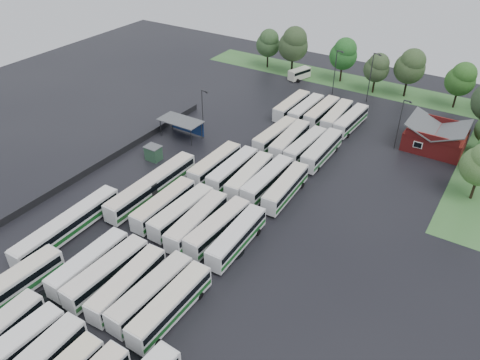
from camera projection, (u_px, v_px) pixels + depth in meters
The scene contains 47 objects.
ground at pixel (182, 230), 65.68m from camera, with size 160.00×160.00×0.00m, color black.
brick_building at pixel (435, 139), 83.98m from camera, with size 10.07×8.60×5.39m.
wash_shed at pixel (182, 122), 87.17m from camera, with size 8.20×4.20×3.58m.
utility_hut at pixel (153, 153), 81.03m from camera, with size 2.70×2.20×2.62m.
grass_strip_north at pixel (360, 84), 110.30m from camera, with size 80.00×10.00×0.01m, color #3B6E32.
west_fence at pixel (110, 158), 80.87m from camera, with size 0.10×50.00×1.20m, color #2D2D30.
bus_r0c1 at pixel (9, 354), 46.88m from camera, with size 3.04×12.10×3.34m.
bus_r1c0 at pixel (89, 263), 57.71m from camera, with size 2.53×11.53×3.20m.
bus_r1c1 at pixel (107, 272), 56.34m from camera, with size 2.85×11.91×3.30m.
bus_r1c2 at pixel (128, 284), 54.82m from camera, with size 3.04×11.69×3.22m.
bus_r1c3 at pixel (151, 293), 53.61m from camera, with size 2.88×12.12×3.35m.
bus_r1c4 at pixel (171, 305), 52.08m from camera, with size 2.58×12.07×3.36m.
bus_r2c0 at pixel (164, 205), 67.71m from camera, with size 2.52×11.74×3.27m.
bus_r2c1 at pixel (182, 212), 66.27m from camera, with size 2.92×11.82×3.27m.
bus_r2c2 at pixel (197, 221), 64.44m from camera, with size 3.10×12.17×3.36m.
bus_r2c3 at pixel (218, 227), 63.43m from camera, with size 3.05×11.98×3.31m.
bus_r2c4 at pixel (237, 237), 61.76m from camera, with size 2.87×11.82×3.27m.
bus_r3c0 at pixel (215, 164), 77.01m from camera, with size 2.63×11.81×3.28m.
bus_r3c1 at pixel (233, 170), 75.61m from camera, with size 2.52×11.78×3.28m.
bus_r3c2 at pixel (249, 176), 73.98m from camera, with size 3.11×11.90×3.28m.
bus_r3c3 at pixel (267, 180), 72.96m from camera, with size 2.75×12.14×3.37m.
bus_r3c4 at pixel (286, 188), 71.34m from camera, with size 2.96×11.82×3.26m.
bus_r4c1 at pixel (275, 135), 85.35m from camera, with size 3.04×11.77×3.25m.
bus_r4c2 at pixel (290, 140), 83.64m from camera, with size 3.10×12.24×3.38m.
bus_r4c3 at pixel (305, 146), 82.10m from camera, with size 2.99×11.70×3.23m.
bus_r4c4 at pixel (322, 150), 80.76m from camera, with size 2.65×12.17×3.38m.
bus_r5c0 at pixel (292, 106), 95.90m from camera, with size 2.62×11.76×3.27m.
bus_r5c1 at pixel (306, 110), 94.50m from camera, with size 2.64×11.62×3.22m.
bus_r5c2 at pixel (322, 112), 93.44m from camera, with size 2.69×11.76×3.26m.
bus_r5c3 at pixel (337, 116), 91.91m from camera, with size 2.92×11.80×3.26m.
bus_r5c4 at pixel (351, 121), 90.44m from camera, with size 2.90×11.59×3.20m.
artic_bus_west_b at pixel (152, 186), 71.63m from camera, with size 2.71×18.03×3.34m.
artic_bus_west_c at pixel (68, 226), 63.79m from camera, with size 2.82×17.32×3.20m.
minibus at pixel (299, 73), 112.27m from camera, with size 3.84×6.14×2.52m.
tree_north_0 at pixel (268, 43), 116.15m from camera, with size 5.94×5.94×9.84m.
tree_north_1 at pixel (294, 44), 111.49m from camera, with size 7.13×7.13×11.81m.
tree_north_2 at pixel (344, 54), 107.88m from camera, with size 6.41×6.41×10.61m.
tree_north_3 at pixel (377, 67), 102.80m from camera, with size 5.59×5.59×9.26m.
tree_north_4 at pixel (411, 66), 100.44m from camera, with size 6.61×6.61×10.95m.
tree_north_5 at pixel (461, 79), 95.84m from camera, with size 6.09×6.09×10.09m.
lamp_post_ne at pixel (400, 121), 81.81m from camera, with size 1.47×0.29×9.56m.
lamp_post_nw at pixel (203, 111), 85.30m from camera, with size 1.48×0.29×9.60m.
lamp_post_back_w at pixel (336, 70), 101.32m from camera, with size 1.59×0.31×10.36m.
lamp_post_back_e at pixel (371, 74), 98.48m from camera, with size 1.67×0.33×10.85m.
puddle_0 at pixel (49, 305), 54.42m from camera, with size 5.77×5.77×0.01m, color black.
puddle_2 at pixel (149, 197), 72.42m from camera, with size 8.15×8.15×0.01m, color black.
puddle_3 at pixel (228, 250), 62.33m from camera, with size 4.57×4.57×0.01m, color black.
Camera 1 is at (34.05, -38.44, 42.35)m, focal length 35.00 mm.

